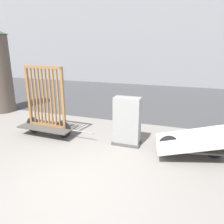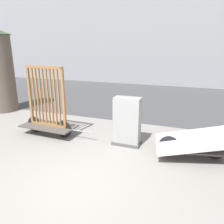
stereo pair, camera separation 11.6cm
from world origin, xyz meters
The scene contains 6 objects.
ground_plane centered at (0.00, 0.00, 0.00)m, with size 60.00×60.00×0.00m, color gray.
road_strip centered at (0.00, 8.14, 0.00)m, with size 56.00×8.31×0.01m.
building_facade centered at (0.00, 14.29, 4.84)m, with size 48.00×4.00×9.69m.
bike_cart_with_bedframe centered at (-2.06, 2.02, 0.66)m, with size 2.40×0.84×2.08m.
bike_cart_with_mattress centered at (2.07, 2.02, 0.40)m, with size 2.46×1.37×0.68m.
utility_cabinet centered at (0.38, 2.17, 0.62)m, with size 0.77×0.41×1.33m.
Camera 1 is at (1.84, -3.21, 2.58)m, focal length 35.00 mm.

